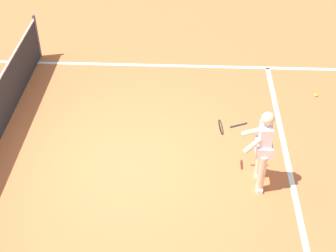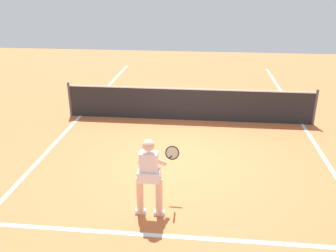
# 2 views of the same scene
# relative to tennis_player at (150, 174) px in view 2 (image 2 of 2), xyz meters

# --- Properties ---
(ground_plane) EXTENTS (28.15, 28.15, 0.00)m
(ground_plane) POSITION_rel_tennis_player_xyz_m (0.46, 2.41, -0.85)
(ground_plane) COLOR #C66638
(service_line_marking) EXTENTS (7.02, 0.10, 0.01)m
(service_line_marking) POSITION_rel_tennis_player_xyz_m (0.46, -0.64, -0.84)
(service_line_marking) COLOR white
(service_line_marking) RESTS_ON ground
(sideline_left_marking) EXTENTS (0.10, 19.65, 0.01)m
(sideline_left_marking) POSITION_rel_tennis_player_xyz_m (-3.05, 2.41, -0.84)
(sideline_left_marking) COLOR white
(sideline_left_marking) RESTS_ON ground
(sideline_right_marking) EXTENTS (0.10, 19.65, 0.01)m
(sideline_right_marking) POSITION_rel_tennis_player_xyz_m (3.97, 2.41, -0.84)
(sideline_right_marking) COLOR white
(sideline_right_marking) RESTS_ON ground
(court_net) EXTENTS (7.70, 0.08, 1.11)m
(court_net) POSITION_rel_tennis_player_xyz_m (0.46, 4.96, -0.32)
(court_net) COLOR #4C4C51
(court_net) RESTS_ON ground
(tennis_player) EXTENTS (0.78, 0.92, 1.55)m
(tennis_player) POSITION_rel_tennis_player_xyz_m (0.00, 0.00, 0.00)
(tennis_player) COLOR beige
(tennis_player) RESTS_ON ground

